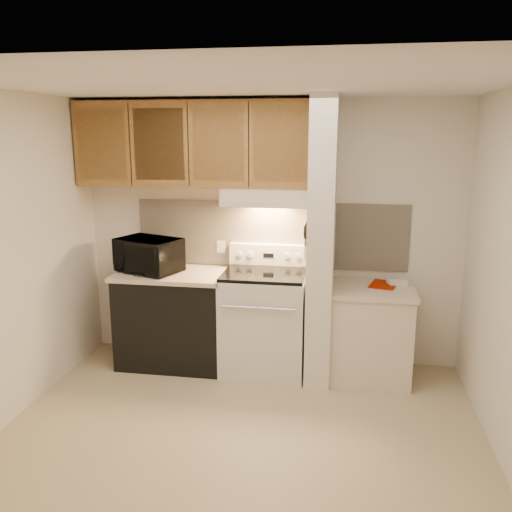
# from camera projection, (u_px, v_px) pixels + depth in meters

# --- Properties ---
(floor) EXTENTS (3.60, 3.60, 0.00)m
(floor) POSITION_uv_depth(u_px,v_px,m) (241.00, 434.00, 4.03)
(floor) COLOR tan
(floor) RESTS_ON ground
(ceiling) EXTENTS (3.60, 3.60, 0.00)m
(ceiling) POSITION_uv_depth(u_px,v_px,m) (239.00, 83.00, 3.47)
(ceiling) COLOR white
(ceiling) RESTS_ON wall_back
(wall_back) EXTENTS (3.60, 2.50, 0.02)m
(wall_back) POSITION_uv_depth(u_px,v_px,m) (270.00, 233.00, 5.19)
(wall_back) COLOR silver
(wall_back) RESTS_ON floor
(wall_left) EXTENTS (0.02, 3.00, 2.50)m
(wall_left) POSITION_uv_depth(u_px,v_px,m) (4.00, 262.00, 4.04)
(wall_left) COLOR silver
(wall_left) RESTS_ON floor
(backsplash) EXTENTS (2.60, 0.02, 0.63)m
(backsplash) POSITION_uv_depth(u_px,v_px,m) (270.00, 235.00, 5.18)
(backsplash) COLOR beige
(backsplash) RESTS_ON wall_back
(range_body) EXTENTS (0.76, 0.65, 0.92)m
(range_body) POSITION_uv_depth(u_px,v_px,m) (264.00, 323.00, 5.04)
(range_body) COLOR silver
(range_body) RESTS_ON floor
(oven_window) EXTENTS (0.50, 0.01, 0.30)m
(oven_window) POSITION_uv_depth(u_px,v_px,m) (259.00, 331.00, 4.73)
(oven_window) COLOR black
(oven_window) RESTS_ON range_body
(oven_handle) EXTENTS (0.65, 0.02, 0.02)m
(oven_handle) POSITION_uv_depth(u_px,v_px,m) (258.00, 308.00, 4.64)
(oven_handle) COLOR silver
(oven_handle) RESTS_ON range_body
(cooktop) EXTENTS (0.74, 0.64, 0.03)m
(cooktop) POSITION_uv_depth(u_px,v_px,m) (265.00, 274.00, 4.93)
(cooktop) COLOR black
(cooktop) RESTS_ON range_body
(range_backguard) EXTENTS (0.76, 0.08, 0.20)m
(range_backguard) POSITION_uv_depth(u_px,v_px,m) (269.00, 254.00, 5.18)
(range_backguard) COLOR silver
(range_backguard) RESTS_ON range_body
(range_display) EXTENTS (0.10, 0.01, 0.04)m
(range_display) POSITION_uv_depth(u_px,v_px,m) (268.00, 255.00, 5.14)
(range_display) COLOR black
(range_display) RESTS_ON range_backguard
(range_knob_left_outer) EXTENTS (0.05, 0.02, 0.05)m
(range_knob_left_outer) POSITION_uv_depth(u_px,v_px,m) (240.00, 254.00, 5.18)
(range_knob_left_outer) COLOR silver
(range_knob_left_outer) RESTS_ON range_backguard
(range_knob_left_inner) EXTENTS (0.05, 0.02, 0.05)m
(range_knob_left_inner) POSITION_uv_depth(u_px,v_px,m) (250.00, 255.00, 5.17)
(range_knob_left_inner) COLOR silver
(range_knob_left_inner) RESTS_ON range_backguard
(range_knob_right_inner) EXTENTS (0.05, 0.02, 0.05)m
(range_knob_right_inner) POSITION_uv_depth(u_px,v_px,m) (287.00, 256.00, 5.11)
(range_knob_right_inner) COLOR silver
(range_knob_right_inner) RESTS_ON range_backguard
(range_knob_right_outer) EXTENTS (0.05, 0.02, 0.05)m
(range_knob_right_outer) POSITION_uv_depth(u_px,v_px,m) (298.00, 257.00, 5.09)
(range_knob_right_outer) COLOR silver
(range_knob_right_outer) RESTS_ON range_backguard
(dishwasher_front) EXTENTS (1.00, 0.63, 0.87)m
(dishwasher_front) POSITION_uv_depth(u_px,v_px,m) (174.00, 320.00, 5.20)
(dishwasher_front) COLOR black
(dishwasher_front) RESTS_ON floor
(left_countertop) EXTENTS (1.04, 0.67, 0.04)m
(left_countertop) POSITION_uv_depth(u_px,v_px,m) (172.00, 274.00, 5.09)
(left_countertop) COLOR beige
(left_countertop) RESTS_ON dishwasher_front
(spoon_rest) EXTENTS (0.26, 0.12, 0.02)m
(spoon_rest) POSITION_uv_depth(u_px,v_px,m) (148.00, 276.00, 4.92)
(spoon_rest) COLOR black
(spoon_rest) RESTS_ON left_countertop
(teal_jar) EXTENTS (0.11, 0.11, 0.10)m
(teal_jar) POSITION_uv_depth(u_px,v_px,m) (161.00, 262.00, 5.29)
(teal_jar) COLOR #265F57
(teal_jar) RESTS_ON left_countertop
(outlet) EXTENTS (0.08, 0.01, 0.12)m
(outlet) POSITION_uv_depth(u_px,v_px,m) (221.00, 247.00, 5.28)
(outlet) COLOR beige
(outlet) RESTS_ON backsplash
(microwave) EXTENTS (0.67, 0.57, 0.32)m
(microwave) POSITION_uv_depth(u_px,v_px,m) (149.00, 255.00, 5.07)
(microwave) COLOR black
(microwave) RESTS_ON left_countertop
(partition_pillar) EXTENTS (0.22, 0.70, 2.50)m
(partition_pillar) POSITION_uv_depth(u_px,v_px,m) (322.00, 242.00, 4.77)
(partition_pillar) COLOR #F0E5D0
(partition_pillar) RESTS_ON floor
(pillar_trim) EXTENTS (0.01, 0.70, 0.04)m
(pillar_trim) POSITION_uv_depth(u_px,v_px,m) (309.00, 236.00, 4.78)
(pillar_trim) COLOR olive
(pillar_trim) RESTS_ON partition_pillar
(knife_strip) EXTENTS (0.02, 0.42, 0.04)m
(knife_strip) POSITION_uv_depth(u_px,v_px,m) (308.00, 234.00, 4.73)
(knife_strip) COLOR black
(knife_strip) RESTS_ON partition_pillar
(knife_blade_a) EXTENTS (0.01, 0.03, 0.16)m
(knife_blade_a) POSITION_uv_depth(u_px,v_px,m) (305.00, 249.00, 4.61)
(knife_blade_a) COLOR silver
(knife_blade_a) RESTS_ON knife_strip
(knife_handle_a) EXTENTS (0.02, 0.02, 0.10)m
(knife_handle_a) POSITION_uv_depth(u_px,v_px,m) (305.00, 232.00, 4.56)
(knife_handle_a) COLOR black
(knife_handle_a) RESTS_ON knife_strip
(knife_blade_b) EXTENTS (0.01, 0.04, 0.18)m
(knife_blade_b) POSITION_uv_depth(u_px,v_px,m) (305.00, 249.00, 4.67)
(knife_blade_b) COLOR silver
(knife_blade_b) RESTS_ON knife_strip
(knife_handle_b) EXTENTS (0.02, 0.02, 0.10)m
(knife_handle_b) POSITION_uv_depth(u_px,v_px,m) (306.00, 231.00, 4.63)
(knife_handle_b) COLOR black
(knife_handle_b) RESTS_ON knife_strip
(knife_blade_c) EXTENTS (0.01, 0.04, 0.20)m
(knife_blade_c) POSITION_uv_depth(u_px,v_px,m) (306.00, 248.00, 4.75)
(knife_blade_c) COLOR silver
(knife_blade_c) RESTS_ON knife_strip
(knife_handle_c) EXTENTS (0.02, 0.02, 0.10)m
(knife_handle_c) POSITION_uv_depth(u_px,v_px,m) (306.00, 229.00, 4.71)
(knife_handle_c) COLOR black
(knife_handle_c) RESTS_ON knife_strip
(knife_blade_d) EXTENTS (0.01, 0.04, 0.16)m
(knife_blade_d) POSITION_uv_depth(u_px,v_px,m) (307.00, 244.00, 4.83)
(knife_blade_d) COLOR silver
(knife_blade_d) RESTS_ON knife_strip
(knife_handle_d) EXTENTS (0.02, 0.02, 0.10)m
(knife_handle_d) POSITION_uv_depth(u_px,v_px,m) (307.00, 228.00, 4.78)
(knife_handle_d) COLOR black
(knife_handle_d) RESTS_ON knife_strip
(knife_blade_e) EXTENTS (0.01, 0.04, 0.18)m
(knife_blade_e) POSITION_uv_depth(u_px,v_px,m) (307.00, 243.00, 4.91)
(knife_blade_e) COLOR silver
(knife_blade_e) RESTS_ON knife_strip
(knife_handle_e) EXTENTS (0.02, 0.02, 0.10)m
(knife_handle_e) POSITION_uv_depth(u_px,v_px,m) (308.00, 226.00, 4.87)
(knife_handle_e) COLOR black
(knife_handle_e) RESTS_ON knife_strip
(oven_mitt) EXTENTS (0.03, 0.09, 0.22)m
(oven_mitt) POSITION_uv_depth(u_px,v_px,m) (308.00, 249.00, 4.98)
(oven_mitt) COLOR gray
(oven_mitt) RESTS_ON partition_pillar
(right_cab_base) EXTENTS (0.70, 0.60, 0.81)m
(right_cab_base) POSITION_uv_depth(u_px,v_px,m) (370.00, 335.00, 4.89)
(right_cab_base) COLOR beige
(right_cab_base) RESTS_ON floor
(right_countertop) EXTENTS (0.74, 0.64, 0.04)m
(right_countertop) POSITION_uv_depth(u_px,v_px,m) (373.00, 290.00, 4.80)
(right_countertop) COLOR beige
(right_countertop) RESTS_ON right_cab_base
(red_folder) EXTENTS (0.29, 0.34, 0.01)m
(red_folder) POSITION_uv_depth(u_px,v_px,m) (384.00, 284.00, 4.87)
(red_folder) COLOR #9A1800
(red_folder) RESTS_ON right_countertop
(white_box) EXTENTS (0.19, 0.15, 0.04)m
(white_box) POSITION_uv_depth(u_px,v_px,m) (397.00, 283.00, 4.87)
(white_box) COLOR white
(white_box) RESTS_ON right_countertop
(range_hood) EXTENTS (0.78, 0.44, 0.15)m
(range_hood) POSITION_uv_depth(u_px,v_px,m) (267.00, 196.00, 4.90)
(range_hood) COLOR beige
(range_hood) RESTS_ON upper_cabinets
(hood_lip) EXTENTS (0.78, 0.04, 0.06)m
(hood_lip) POSITION_uv_depth(u_px,v_px,m) (263.00, 204.00, 4.71)
(hood_lip) COLOR beige
(hood_lip) RESTS_ON range_hood
(upper_cabinets) EXTENTS (2.18, 0.33, 0.77)m
(upper_cabinets) POSITION_uv_depth(u_px,v_px,m) (193.00, 144.00, 4.95)
(upper_cabinets) COLOR olive
(upper_cabinets) RESTS_ON wall_back
(cab_door_a) EXTENTS (0.46, 0.01, 0.63)m
(cab_door_a) POSITION_uv_depth(u_px,v_px,m) (102.00, 144.00, 4.93)
(cab_door_a) COLOR olive
(cab_door_a) RESTS_ON upper_cabinets
(cab_gap_a) EXTENTS (0.01, 0.01, 0.73)m
(cab_gap_a) POSITION_uv_depth(u_px,v_px,m) (130.00, 144.00, 4.88)
(cab_gap_a) COLOR black
(cab_gap_a) RESTS_ON upper_cabinets
(cab_door_b) EXTENTS (0.46, 0.01, 0.63)m
(cab_door_b) POSITION_uv_depth(u_px,v_px,m) (159.00, 144.00, 4.84)
(cab_door_b) COLOR olive
(cab_door_b) RESTS_ON upper_cabinets
(cab_gap_b) EXTENTS (0.01, 0.01, 0.73)m
(cab_gap_b) POSITION_uv_depth(u_px,v_px,m) (188.00, 145.00, 4.79)
(cab_gap_b) COLOR black
(cab_gap_b) RESTS_ON upper_cabinets
(cab_door_c) EXTENTS (0.46, 0.01, 0.63)m
(cab_door_c) POSITION_uv_depth(u_px,v_px,m) (218.00, 145.00, 4.75)
(cab_door_c) COLOR olive
(cab_door_c) RESTS_ON upper_cabinets
(cab_gap_c) EXTENTS (0.01, 0.01, 0.73)m
(cab_gap_c) POSITION_uv_depth(u_px,v_px,m) (249.00, 145.00, 4.71)
(cab_gap_c) COLOR black
(cab_gap_c) RESTS_ON upper_cabinets
(cab_door_d) EXTENTS (0.46, 0.01, 0.63)m
(cab_door_d) POSITION_uv_depth(u_px,v_px,m) (280.00, 145.00, 4.66)
(cab_door_d) COLOR olive
(cab_door_d) RESTS_ON upper_cabinets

